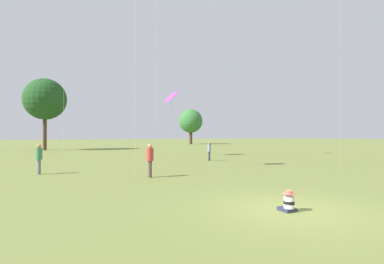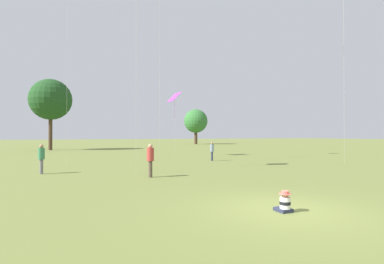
# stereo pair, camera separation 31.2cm
# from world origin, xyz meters

# --- Properties ---
(ground_plane) EXTENTS (300.00, 300.00, 0.00)m
(ground_plane) POSITION_xyz_m (0.00, 0.00, 0.00)
(ground_plane) COLOR olive
(seated_toddler) EXTENTS (0.39, 0.49, 0.62)m
(seated_toddler) POSITION_xyz_m (-0.17, -0.13, 0.27)
(seated_toddler) COLOR #282D47
(seated_toddler) RESTS_ON ground
(person_standing_0) EXTENTS (0.52, 0.52, 1.74)m
(person_standing_0) POSITION_xyz_m (-1.69, 8.20, 1.04)
(person_standing_0) COLOR brown
(person_standing_0) RESTS_ON ground
(person_standing_1) EXTENTS (0.47, 0.47, 1.67)m
(person_standing_1) POSITION_xyz_m (-6.91, 12.05, 1.00)
(person_standing_1) COLOR slate
(person_standing_1) RESTS_ON ground
(person_standing_2) EXTENTS (0.32, 0.32, 1.61)m
(person_standing_2) POSITION_xyz_m (5.89, 15.62, 0.97)
(person_standing_2) COLOR #282D42
(person_standing_2) RESTS_ON ground
(kite_1) EXTENTS (1.18, 1.52, 6.59)m
(kite_1) POSITION_xyz_m (4.83, 21.84, 6.01)
(kite_1) COLOR #B738C6
(kite_1) RESTS_ON ground
(distant_tree_0) EXTENTS (5.65, 5.65, 8.37)m
(distant_tree_0) POSITION_xyz_m (24.20, 58.16, 5.50)
(distant_tree_0) COLOR #473323
(distant_tree_0) RESTS_ON ground
(distant_tree_1) EXTENTS (5.95, 5.95, 10.35)m
(distant_tree_1) POSITION_xyz_m (-7.02, 41.34, 7.35)
(distant_tree_1) COLOR #473323
(distant_tree_1) RESTS_ON ground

